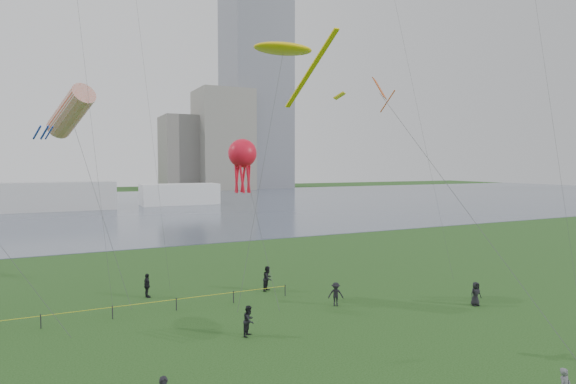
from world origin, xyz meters
name	(u,v)px	position (x,y,z in m)	size (l,w,h in m)	color
lake	(117,206)	(0.00, 100.00, 0.02)	(400.00, 120.00, 0.08)	#4E596C
tower	(255,40)	(62.00, 168.00, 60.00)	(24.00, 24.00, 120.00)	slate
building_mid	(223,140)	(46.00, 162.00, 19.00)	(20.00, 20.00, 38.00)	gray
building_low	(183,153)	(32.00, 168.00, 14.00)	(16.00, 18.00, 28.00)	slate
pavilion_left	(59,196)	(-12.00, 95.00, 3.00)	(22.00, 8.00, 6.00)	silver
pavilion_right	(180,194)	(14.00, 98.00, 2.50)	(18.00, 7.00, 5.00)	white
spectator_a	(249,321)	(-3.11, 8.64, 0.87)	(0.84, 0.66, 1.74)	black
spectator_b	(336,294)	(4.33, 11.42, 0.81)	(1.05, 0.60, 1.62)	black
spectator_c	(147,286)	(-6.93, 19.19, 0.88)	(1.03, 0.43, 1.76)	black
spectator_d	(476,294)	(13.00, 7.29, 0.82)	(0.80, 0.52, 1.64)	black
spectator_g	(268,278)	(1.71, 17.07, 0.95)	(0.92, 0.72, 1.90)	black
kite_stingray	(284,50)	(2.91, 16.68, 18.25)	(7.52, 9.94, 18.71)	#3F3F42
kite_windsock	(71,112)	(-11.65, 21.21, 13.39)	(5.72, 7.12, 15.27)	#3F3F42
kite_octopus	(242,154)	(-0.40, 16.79, 10.41)	(2.09, 5.83, 11.54)	#3F3F42
kite_delta	(386,98)	(7.56, 10.33, 14.19)	(1.81, 17.55, 15.63)	#3F3F42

